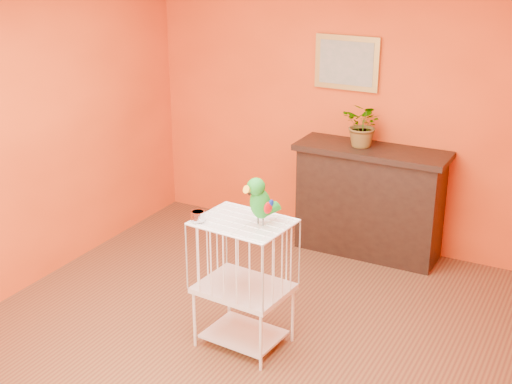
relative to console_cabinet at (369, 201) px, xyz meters
The scene contains 8 objects.
ground 2.10m from the console_cabinet, 100.18° to the right, with size 4.50×4.50×0.00m, color brown.
room_shell 2.30m from the console_cabinet, 100.18° to the right, with size 4.50×4.50×4.50m.
console_cabinet is the anchor object (origin of this frame).
potted_plant 0.68m from the console_cabinet, behind, with size 0.37×0.41×0.32m, color #26722D.
framed_picture 1.30m from the console_cabinet, 149.72° to the left, with size 0.62×0.04×0.50m.
birdcage 1.96m from the console_cabinet, 97.93° to the right, with size 0.68×0.55×0.99m.
feed_cup 2.22m from the console_cabinet, 104.85° to the right, with size 0.10×0.10×0.07m, color silver.
parrot 2.04m from the console_cabinet, 94.21° to the right, with size 0.20×0.31×0.35m.
Camera 1 is at (2.32, -3.95, 2.95)m, focal length 50.00 mm.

